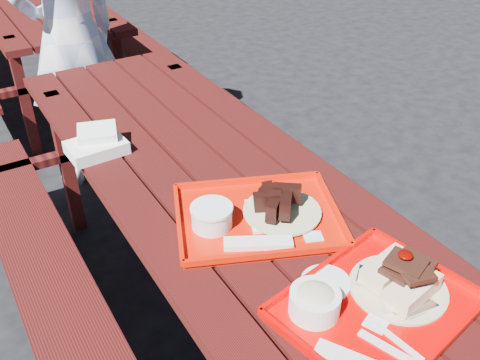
# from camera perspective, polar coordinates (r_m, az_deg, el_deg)

# --- Properties ---
(ground) EXTENTS (60.00, 60.00, 0.00)m
(ground) POSITION_cam_1_polar(r_m,az_deg,el_deg) (2.30, -2.01, -15.36)
(ground) COLOR black
(ground) RESTS_ON ground
(picnic_table_near) EXTENTS (1.41, 2.40, 0.75)m
(picnic_table_near) POSITION_cam_1_polar(r_m,az_deg,el_deg) (1.92, -2.34, -4.33)
(picnic_table_near) COLOR #400F0C
(picnic_table_near) RESTS_ON ground
(picnic_table_far) EXTENTS (1.41, 2.40, 0.75)m
(picnic_table_far) POSITION_cam_1_polar(r_m,az_deg,el_deg) (4.35, -21.47, 15.80)
(picnic_table_far) COLOR #400F0C
(picnic_table_far) RESTS_ON ground
(near_tray) EXTENTS (0.52, 0.44, 0.15)m
(near_tray) POSITION_cam_1_polar(r_m,az_deg,el_deg) (1.37, 13.67, -11.90)
(near_tray) COLOR #DC0100
(near_tray) RESTS_ON picnic_table_near
(far_tray) EXTENTS (0.59, 0.53, 0.08)m
(far_tray) POSITION_cam_1_polar(r_m,az_deg,el_deg) (1.59, 1.65, -3.80)
(far_tray) COLOR red
(far_tray) RESTS_ON picnic_table_near
(white_cloth) EXTENTS (0.21, 0.18, 0.08)m
(white_cloth) POSITION_cam_1_polar(r_m,az_deg,el_deg) (1.99, -15.04, 3.79)
(white_cloth) COLOR white
(white_cloth) RESTS_ON picnic_table_near
(person) EXTENTS (0.69, 0.56, 1.64)m
(person) POSITION_cam_1_polar(r_m,az_deg,el_deg) (3.00, -17.61, 14.36)
(person) COLOR #B4D2F6
(person) RESTS_ON ground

